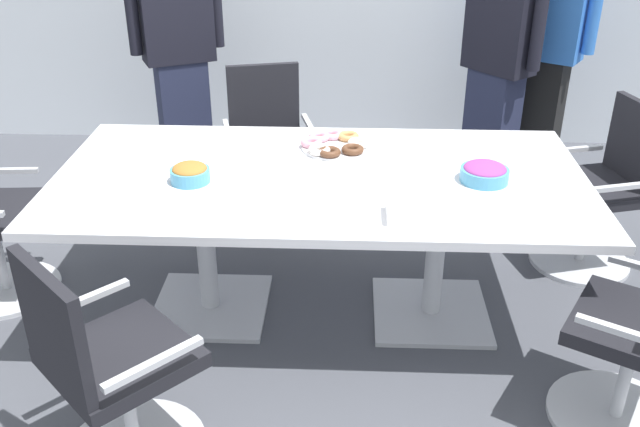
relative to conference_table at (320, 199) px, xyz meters
name	(u,v)px	position (x,y,z in m)	size (l,w,h in m)	color
ground_plane	(320,311)	(0.00, 0.00, -0.63)	(10.00, 10.00, 0.01)	#4C4F56
conference_table	(320,199)	(0.00, 0.00, 0.00)	(2.40, 1.20, 0.75)	silver
office_chair_1	(109,376)	(-0.70, -1.00, -0.22)	(0.76, 0.76, 0.91)	silver
office_chair_3	(600,196)	(1.48, 0.54, -0.22)	(0.66, 0.66, 0.91)	silver
office_chair_4	(269,152)	(-0.36, 1.08, -0.22)	(0.65, 0.65, 0.91)	silver
person_standing_0	(178,48)	(-0.98, 1.55, 0.29)	(0.58, 0.39, 1.76)	#232842
person_standing_1	(499,59)	(1.07, 1.55, 0.24)	(0.45, 0.52, 1.68)	#232842
person_standing_2	(546,45)	(1.39, 1.68, 0.31)	(0.56, 0.42, 1.78)	black
snack_bowl_candy_mix	(485,172)	(0.73, -0.04, 0.17)	(0.21, 0.21, 0.09)	#4C9EC6
snack_bowl_pretzels	(190,173)	(-0.57, -0.10, 0.17)	(0.17, 0.17, 0.09)	#4C9EC6
donut_platter	(334,144)	(0.06, 0.31, 0.15)	(0.34, 0.34, 0.04)	white
napkin_pile	(406,212)	(0.36, -0.41, 0.15)	(0.16, 0.16, 0.06)	white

